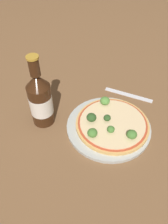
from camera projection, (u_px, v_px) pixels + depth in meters
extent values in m
plane|color=brown|center=(106.00, 126.00, 0.71)|extent=(3.00, 3.00, 0.00)
cylinder|color=#B2B7B2|center=(108.00, 126.00, 0.70)|extent=(0.27, 0.27, 0.01)
cylinder|color=tan|center=(112.00, 125.00, 0.69)|extent=(0.23, 0.23, 0.01)
cylinder|color=#B74728|center=(112.00, 124.00, 0.69)|extent=(0.22, 0.22, 0.00)
cylinder|color=beige|center=(112.00, 123.00, 0.69)|extent=(0.21, 0.21, 0.00)
cylinder|color=#6B8E51|center=(131.00, 137.00, 0.65)|extent=(0.01, 0.01, 0.01)
ellipsoid|color=#477A33|center=(132.00, 134.00, 0.64)|extent=(0.03, 0.03, 0.02)
cylinder|color=#6B8E51|center=(92.00, 135.00, 0.65)|extent=(0.01, 0.01, 0.01)
ellipsoid|color=#477A33|center=(92.00, 133.00, 0.64)|extent=(0.03, 0.03, 0.03)
cylinder|color=#6B8E51|center=(105.00, 103.00, 0.75)|extent=(0.01, 0.01, 0.01)
ellipsoid|color=#568E3D|center=(105.00, 101.00, 0.74)|extent=(0.03, 0.03, 0.03)
cylinder|color=#6B8E51|center=(108.00, 119.00, 0.70)|extent=(0.01, 0.01, 0.01)
ellipsoid|color=#2D5123|center=(109.00, 117.00, 0.69)|extent=(0.02, 0.02, 0.02)
cylinder|color=#6B8E51|center=(111.00, 131.00, 0.66)|extent=(0.01, 0.01, 0.01)
ellipsoid|color=#477A33|center=(111.00, 129.00, 0.65)|extent=(0.02, 0.02, 0.02)
cylinder|color=#6B8E51|center=(91.00, 120.00, 0.69)|extent=(0.01, 0.01, 0.01)
ellipsoid|color=#2D5123|center=(91.00, 117.00, 0.68)|extent=(0.03, 0.03, 0.03)
cylinder|color=#381E0F|center=(41.00, 105.00, 0.68)|extent=(0.07, 0.07, 0.14)
cylinder|color=silver|center=(41.00, 104.00, 0.68)|extent=(0.07, 0.07, 0.06)
cone|color=#381E0F|center=(37.00, 81.00, 0.62)|extent=(0.07, 0.07, 0.04)
cylinder|color=#381E0F|center=(34.00, 67.00, 0.58)|extent=(0.03, 0.03, 0.05)
cylinder|color=#B7892D|center=(32.00, 57.00, 0.56)|extent=(0.03, 0.03, 0.01)
cube|color=silver|center=(128.00, 95.00, 0.82)|extent=(0.03, 0.18, 0.00)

